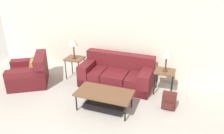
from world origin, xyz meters
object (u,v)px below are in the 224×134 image
Objects in this scene: couch at (117,75)px; backpack at (169,101)px; coffee_table at (104,97)px; side_table_right at (165,74)px; armchair at (30,74)px; side_table_left at (75,60)px; table_lamp_right at (167,53)px; table_lamp_left at (73,42)px.

backpack is (1.47, -0.68, -0.10)m from couch.
coffee_table is 1.65m from side_table_right.
armchair is 2.24× the size of side_table_right.
couch reaches higher than side_table_left.
table_lamp_right is (3.52, 0.70, 0.79)m from armchair.
side_table_left is 2.82m from backpack.
side_table_right is 2.57m from table_lamp_left.
backpack is at bearing -72.14° from table_lamp_right.
armchair is at bearing -168.70° from table_lamp_right.
side_table_left is 1.00× the size of side_table_right.
side_table_right reaches higher than backpack.
backpack is (0.21, -0.66, -0.88)m from table_lamp_right.
table_lamp_left is at bearing -63.43° from side_table_left.
table_lamp_right is at bearing 0.00° from table_lamp_left.
side_table_left reaches higher than backpack.
table_lamp_left is (-1.26, -0.02, 0.78)m from couch.
table_lamp_left is (0.00, -0.00, 0.54)m from side_table_left.
side_table_right is 1.04× the size of table_lamp_right.
side_table_left is 2.51m from side_table_right.
table_lamp_left is (-1.36, 1.16, 0.76)m from coffee_table.
table_lamp_right is at bearing -0.73° from couch.
side_table_left and side_table_right have the same top height.
table_lamp_right is (2.51, -0.00, 0.54)m from side_table_left.
side_table_right is (2.51, 0.00, 0.00)m from side_table_left.
side_table_right is (1.15, 1.16, 0.22)m from coffee_table.
table_lamp_left is 2.94m from backpack.
table_lamp_right is at bearing -116.57° from side_table_right.
table_lamp_right is (2.51, 0.00, 0.00)m from table_lamp_left.
couch is 1.48m from table_lamp_left.
side_table_left is (-1.26, -0.02, 0.25)m from couch.
table_lamp_right is at bearing -0.00° from side_table_left.
couch is 1.28m from side_table_right.
backpack is at bearing -13.61° from side_table_left.
backpack is at bearing -24.71° from couch.
armchair is 3.74m from backpack.
table_lamp_left is at bearing 166.39° from backpack.
table_lamp_right reaches higher than side_table_right.
couch is 1.54× the size of coffee_table.
table_lamp_right is at bearing 107.86° from backpack.
armchair is 1.11× the size of coffee_table.
backpack is at bearing -13.61° from table_lamp_left.
armchair is at bearing -145.19° from table_lamp_left.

